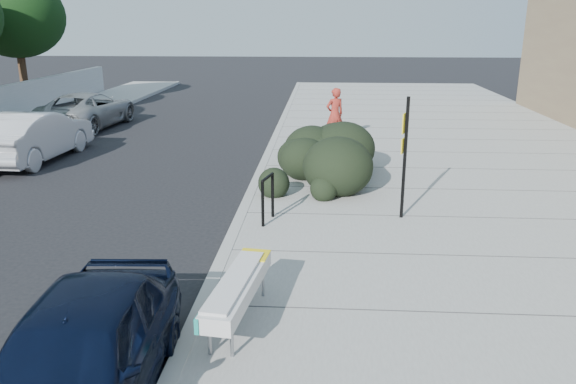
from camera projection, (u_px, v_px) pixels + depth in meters
name	position (u px, v px, depth m)	size (l,w,h in m)	color
ground	(202.00, 314.00, 7.96)	(120.00, 120.00, 0.00)	black
sidewalk_near	(500.00, 206.00, 12.37)	(11.20, 50.00, 0.15)	gray
curb_near	(248.00, 201.00, 12.71)	(0.22, 50.00, 0.17)	#9E9E99
tree_far_f	(15.00, 16.00, 25.64)	(4.40, 4.40, 6.07)	#332114
bench	(238.00, 288.00, 7.33)	(0.70, 2.11, 0.63)	gray
bike_rack	(268.00, 194.00, 11.06)	(0.20, 0.63, 0.94)	black
sign_post	(405.00, 150.00, 11.06)	(0.14, 0.27, 2.45)	black
hedge	(316.00, 146.00, 14.28)	(2.07, 4.15, 1.56)	black
sedan_navy	(79.00, 358.00, 5.77)	(1.57, 3.90, 1.33)	black
wagon_silver	(34.00, 136.00, 16.57)	(1.56, 4.47, 1.47)	silver
suv_silver	(87.00, 110.00, 21.77)	(2.28, 4.94, 1.37)	gray
pedestrian	(335.00, 114.00, 18.58)	(0.64, 0.42, 1.75)	maroon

